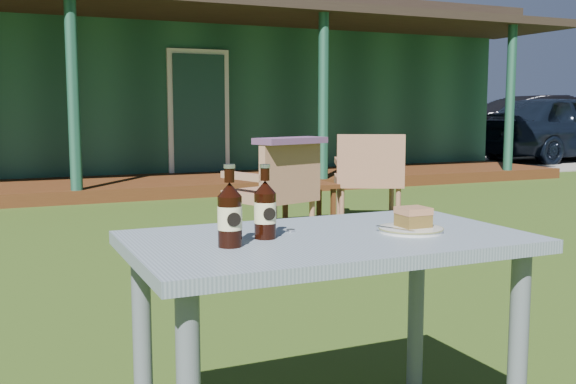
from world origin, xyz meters
name	(u,v)px	position (x,y,z in m)	size (l,w,h in m)	color
ground	(189,317)	(0.00, 0.00, 0.00)	(80.00, 80.00, 0.00)	#334916
pavilion	(42,81)	(0.00, 9.39, 1.61)	(15.80, 8.30, 3.45)	#1B4734
gravel_strip	(529,157)	(10.50, 8.50, 0.01)	(9.00, 6.00, 0.02)	gray
car_near	(562,128)	(10.36, 7.44, 0.72)	(1.70, 4.23, 1.44)	black
car_far	(554,125)	(11.79, 9.08, 0.72)	(1.52, 4.37, 1.44)	black
cafe_table	(328,268)	(0.00, -1.60, 0.62)	(1.20, 0.70, 0.72)	slate
plate	(411,229)	(0.26, -1.65, 0.73)	(0.20, 0.20, 0.01)	silver
cake_slice	(413,217)	(0.28, -1.64, 0.77)	(0.09, 0.09, 0.06)	brown
fork	(395,229)	(0.20, -1.66, 0.74)	(0.01, 0.14, 0.00)	silver
cola_bottle_near	(265,209)	(-0.19, -1.57, 0.81)	(0.07, 0.07, 0.22)	black
cola_bottle_far	(230,214)	(-0.33, -1.64, 0.81)	(0.07, 0.07, 0.23)	black
bottle_cap	(291,231)	(-0.08, -1.50, 0.72)	(0.03, 0.03, 0.01)	silver
armchair_left	(277,186)	(1.25, 1.73, 0.47)	(0.77, 0.74, 0.83)	#9C694E
armchair_right	(369,173)	(2.47, 2.28, 0.49)	(0.84, 0.82, 0.87)	#9C694E
floral_throw	(291,141)	(1.31, 1.57, 0.85)	(0.63, 0.24, 0.05)	#5E3B60
side_table	(303,190)	(1.80, 2.37, 0.34)	(0.60, 0.40, 0.40)	#4C2712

